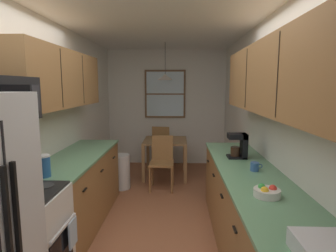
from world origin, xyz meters
TOP-DOWN VIEW (x-y plane):
  - ground_plane at (0.00, 1.00)m, footprint 12.00×12.00m
  - wall_left at (-1.35, 1.00)m, footprint 0.10×9.00m
  - wall_right at (1.35, 1.00)m, footprint 0.10×9.00m
  - wall_back at (0.00, 3.65)m, footprint 4.40×0.10m
  - ceiling_slab at (0.00, 1.00)m, footprint 4.40×9.00m
  - stove_range at (-0.99, -0.55)m, footprint 0.66×0.60m
  - counter_left at (-1.00, 0.73)m, footprint 0.64×1.97m
  - upper_cabinets_left at (-1.14, 0.68)m, footprint 0.33×2.05m
  - counter_right at (1.00, -0.03)m, footprint 0.64×3.19m
  - upper_cabinets_right at (1.14, -0.08)m, footprint 0.33×2.87m
  - dining_table at (0.02, 2.66)m, footprint 0.82×0.84m
  - dining_chair_near at (-0.01, 2.03)m, footprint 0.41×0.41m
  - dining_chair_far at (-0.09, 3.28)m, footprint 0.45×0.45m
  - pendant_light at (0.02, 2.66)m, footprint 0.28×0.28m
  - back_window at (-0.03, 3.58)m, footprint 0.90×0.05m
  - trash_bin at (-0.70, 1.97)m, footprint 0.28×0.28m
  - storage_canister at (-1.00, -0.11)m, footprint 0.12×0.12m
  - dish_towel at (-0.64, -0.40)m, footprint 0.02×0.16m
  - coffee_maker at (1.00, 0.67)m, footprint 0.22×0.18m
  - mug_by_coffeemaker at (1.04, 0.15)m, footprint 0.12×0.09m
  - fruit_bowl at (0.96, -0.52)m, footprint 0.21×0.21m
  - table_serving_bowl at (0.05, 2.74)m, footprint 0.16×0.16m

SIDE VIEW (x-z plane):
  - ground_plane at x=0.00m, z-range 0.00..0.00m
  - trash_bin at x=-0.70m, z-range 0.00..0.59m
  - counter_right at x=1.00m, z-range 0.00..0.90m
  - counter_left at x=-1.00m, z-range 0.00..0.90m
  - stove_range at x=-0.99m, z-range -0.08..1.02m
  - dish_towel at x=-0.64m, z-range 0.38..0.62m
  - dining_chair_near at x=-0.01m, z-range 0.05..0.95m
  - dining_chair_far at x=-0.09m, z-range 0.05..0.95m
  - dining_table at x=0.02m, z-range 0.24..0.97m
  - table_serving_bowl at x=0.05m, z-range 0.73..0.79m
  - fruit_bowl at x=0.96m, z-range 0.89..0.98m
  - mug_by_coffeemaker at x=1.04m, z-range 0.90..0.99m
  - storage_canister at x=-1.00m, z-range 0.90..1.11m
  - coffee_maker at x=1.00m, z-range 0.91..1.20m
  - wall_left at x=-1.35m, z-range 0.00..2.55m
  - wall_right at x=1.35m, z-range 0.00..2.55m
  - wall_back at x=0.00m, z-range 0.00..2.55m
  - back_window at x=-0.03m, z-range 1.05..2.10m
  - upper_cabinets_right at x=1.14m, z-range 1.50..2.16m
  - upper_cabinets_left at x=-1.14m, z-range 1.50..2.17m
  - pendant_light at x=0.02m, z-range 1.58..2.26m
  - ceiling_slab at x=0.00m, z-range 2.55..2.63m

